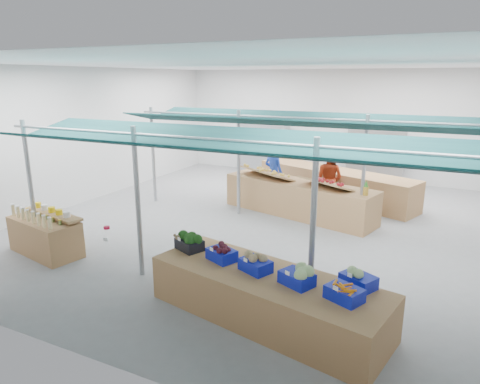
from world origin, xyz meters
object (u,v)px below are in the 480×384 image
at_px(veg_counter, 266,296).
at_px(vendor_right, 329,178).
at_px(fruit_counter, 298,198).
at_px(bottle_shelf, 47,235).
at_px(crate_stack, 345,308).
at_px(vendor_left, 274,173).

distance_m(veg_counter, vendor_right, 6.71).
relative_size(veg_counter, fruit_counter, 0.88).
xyz_separation_m(bottle_shelf, crate_stack, (6.74, -0.11, -0.11)).
distance_m(veg_counter, vendor_left, 7.12).
bearing_deg(veg_counter, vendor_left, 122.39).
bearing_deg(veg_counter, bottle_shelf, -172.06).
xyz_separation_m(fruit_counter, crate_stack, (2.51, -5.28, -0.16)).
distance_m(crate_stack, vendor_left, 7.40).
relative_size(bottle_shelf, vendor_left, 1.06).
height_order(bottle_shelf, vendor_right, vendor_right).
bearing_deg(fruit_counter, vendor_right, 76.14).
height_order(bottle_shelf, crate_stack, bottle_shelf).
bearing_deg(fruit_counter, veg_counter, -62.27).
bearing_deg(crate_stack, vendor_right, 106.65).
xyz_separation_m(veg_counter, vendor_left, (-2.48, 6.65, 0.52)).
relative_size(bottle_shelf, vendor_right, 1.06).
distance_m(veg_counter, crate_stack, 1.26).
height_order(veg_counter, vendor_right, vendor_right).
distance_m(fruit_counter, crate_stack, 5.85).
bearing_deg(vendor_right, vendor_left, 14.75).
bearing_deg(bottle_shelf, fruit_counter, 62.00).
bearing_deg(vendor_right, fruit_counter, 76.14).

